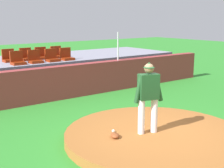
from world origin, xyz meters
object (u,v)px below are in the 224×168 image
object	(u,v)px
pitcher	(148,93)
stadium_chair_7	(57,54)
stadium_chair_3	(66,56)
stadium_chair_0	(17,60)
stadium_chair_5	(26,56)
stadium_chair_1	(35,59)
stadium_chair_6	(41,55)
stadium_chair_4	(9,58)
stadium_chair_2	(52,57)
baseball	(113,131)
fielding_glove	(115,135)

from	to	relation	value
pitcher	stadium_chair_7	size ratio (longest dim) A/B	3.45
stadium_chair_3	stadium_chair_0	bearing A→B (deg)	1.14
stadium_chair_7	stadium_chair_5	bearing A→B (deg)	-1.17
stadium_chair_1	stadium_chair_6	world-z (taller)	same
stadium_chair_3	stadium_chair_4	distance (m)	2.26
stadium_chair_3	stadium_chair_7	world-z (taller)	same
stadium_chair_0	stadium_chair_2	world-z (taller)	same
stadium_chair_0	stadium_chair_7	xyz separation A→B (m)	(2.10, 0.92, 0.00)
baseball	stadium_chair_2	bearing A→B (deg)	77.93
stadium_chair_4	stadium_chair_7	xyz separation A→B (m)	(2.09, 0.00, 0.00)
baseball	stadium_chair_4	world-z (taller)	stadium_chair_4
stadium_chair_4	stadium_chair_5	world-z (taller)	same
stadium_chair_1	stadium_chair_7	xyz separation A→B (m)	(1.41, 0.92, 0.00)
stadium_chair_0	stadium_chair_4	bearing A→B (deg)	-90.11
stadium_chair_3	stadium_chair_7	distance (m)	0.88
stadium_chair_1	stadium_chair_6	distance (m)	1.14
pitcher	stadium_chair_3	world-z (taller)	pitcher
stadium_chair_0	stadium_chair_4	distance (m)	0.92
stadium_chair_3	stadium_chair_7	bearing A→B (deg)	-90.98
stadium_chair_1	stadium_chair_5	world-z (taller)	same
pitcher	stadium_chair_0	world-z (taller)	pitcher
baseball	stadium_chair_0	bearing A→B (deg)	92.10
stadium_chair_0	stadium_chair_4	world-z (taller)	same
pitcher	stadium_chair_5	distance (m)	7.08
baseball	stadium_chair_2	distance (m)	5.88
stadium_chair_0	stadium_chair_3	xyz separation A→B (m)	(2.08, 0.04, 0.00)
stadium_chair_1	stadium_chair_0	bearing A→B (deg)	0.43
stadium_chair_5	pitcher	bearing A→B (deg)	91.09
pitcher	stadium_chair_2	distance (m)	6.18
baseball	fielding_glove	distance (m)	0.34
baseball	stadium_chair_7	distance (m)	6.91
stadium_chair_5	stadium_chair_6	size ratio (longest dim) A/B	1.00
stadium_chair_2	stadium_chair_4	bearing A→B (deg)	-32.43
stadium_chair_2	stadium_chair_1	bearing A→B (deg)	1.43
stadium_chair_6	stadium_chair_5	bearing A→B (deg)	-2.96
stadium_chair_0	stadium_chair_3	world-z (taller)	same
stadium_chair_3	stadium_chair_4	bearing A→B (deg)	-22.90
stadium_chair_4	stadium_chair_5	size ratio (longest dim) A/B	1.00
stadium_chair_1	stadium_chair_4	distance (m)	1.14
fielding_glove	stadium_chair_2	xyz separation A→B (m)	(1.38, 5.94, 1.13)
stadium_chair_0	stadium_chair_6	world-z (taller)	same
pitcher	fielding_glove	size ratio (longest dim) A/B	5.75
stadium_chair_5	stadium_chair_4	bearing A→B (deg)	2.43
stadium_chair_0	stadium_chair_4	size ratio (longest dim) A/B	1.00
stadium_chair_3	stadium_chair_6	distance (m)	1.12
baseball	stadium_chair_5	distance (m)	6.69
stadium_chair_6	stadium_chair_7	xyz separation A→B (m)	(0.72, 0.01, 0.00)
stadium_chair_6	pitcher	bearing A→B (deg)	85.82
stadium_chair_4	stadium_chair_0	bearing A→B (deg)	89.89
baseball	stadium_chair_4	distance (m)	6.64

